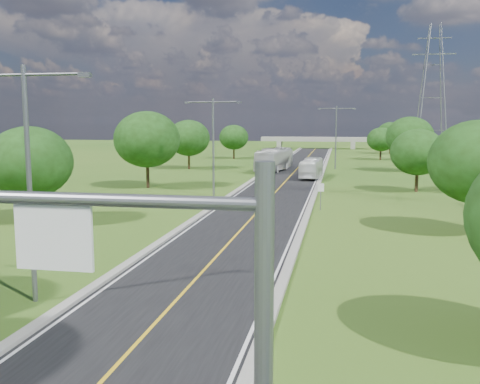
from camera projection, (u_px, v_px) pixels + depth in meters
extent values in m
plane|color=#2A5618|center=(286.00, 181.00, 68.72)|extent=(260.00, 260.00, 0.00)
cube|color=black|center=(291.00, 176.00, 74.56)|extent=(8.00, 150.00, 0.06)
cube|color=gray|center=(260.00, 175.00, 75.33)|extent=(0.50, 150.00, 0.22)
cube|color=gray|center=(321.00, 176.00, 73.77)|extent=(0.50, 150.00, 0.22)
cube|color=white|center=(54.00, 238.00, 8.03)|extent=(1.25, 0.06, 1.00)
cylinder|color=slate|center=(321.00, 197.00, 46.18)|extent=(0.08, 0.08, 2.40)
cube|color=white|center=(321.00, 188.00, 46.04)|extent=(0.55, 0.04, 0.70)
cube|color=gray|center=(279.00, 145.00, 148.33)|extent=(1.20, 3.00, 2.00)
cube|color=gray|center=(353.00, 145.00, 144.66)|extent=(1.20, 3.00, 2.00)
cube|color=gray|center=(316.00, 139.00, 146.28)|extent=(30.00, 3.00, 1.20)
cylinder|color=slate|center=(29.00, 186.00, 22.41)|extent=(0.22, 0.22, 10.00)
cylinder|color=slate|center=(55.00, 74.00, 21.54)|extent=(2.80, 0.12, 0.12)
cube|color=slate|center=(85.00, 75.00, 21.31)|extent=(0.50, 0.25, 0.18)
cylinder|color=slate|center=(213.00, 147.00, 54.55)|extent=(0.22, 0.22, 10.00)
cylinder|color=slate|center=(200.00, 102.00, 54.19)|extent=(2.80, 0.12, 0.12)
cylinder|color=slate|center=(227.00, 102.00, 53.68)|extent=(2.80, 0.12, 0.12)
cube|color=slate|center=(187.00, 102.00, 54.44)|extent=(0.50, 0.25, 0.18)
cube|color=slate|center=(239.00, 102.00, 53.44)|extent=(0.50, 0.25, 0.18)
cylinder|color=slate|center=(336.00, 138.00, 84.48)|extent=(0.22, 0.22, 10.00)
cylinder|color=slate|center=(328.00, 108.00, 84.12)|extent=(2.80, 0.12, 0.12)
cylinder|color=slate|center=(346.00, 108.00, 83.61)|extent=(2.80, 0.12, 0.12)
cube|color=slate|center=(319.00, 109.00, 84.37)|extent=(0.50, 0.25, 0.18)
cube|color=slate|center=(354.00, 109.00, 83.38)|extent=(0.50, 0.25, 0.18)
cube|color=slate|center=(434.00, 54.00, 114.59)|extent=(9.00, 0.25, 0.25)
cube|color=slate|center=(435.00, 38.00, 114.14)|extent=(7.00, 0.25, 0.25)
cylinder|color=black|center=(32.00, 206.00, 40.31)|extent=(0.36, 0.36, 2.70)
ellipsoid|color=#19370F|center=(30.00, 162.00, 39.87)|extent=(6.30, 6.30, 5.36)
cylinder|color=black|center=(148.00, 174.00, 61.52)|extent=(0.36, 0.36, 3.24)
ellipsoid|color=#19370F|center=(147.00, 139.00, 60.99)|extent=(7.56, 7.56, 6.43)
cylinder|color=black|center=(189.00, 160.00, 85.29)|extent=(0.36, 0.36, 2.88)
ellipsoid|color=#19370F|center=(189.00, 138.00, 84.82)|extent=(6.72, 6.72, 5.71)
cylinder|color=black|center=(234.00, 153.00, 108.22)|extent=(0.36, 0.36, 2.52)
ellipsoid|color=#19370F|center=(234.00, 137.00, 107.81)|extent=(5.88, 5.88, 5.00)
cylinder|color=black|center=(476.00, 214.00, 36.37)|extent=(0.36, 0.36, 2.88)
ellipsoid|color=#19370F|center=(479.00, 162.00, 35.90)|extent=(6.72, 6.72, 5.71)
cylinder|color=black|center=(417.00, 181.00, 58.00)|extent=(0.36, 0.36, 2.52)
ellipsoid|color=#19370F|center=(418.00, 152.00, 57.59)|extent=(5.88, 5.88, 5.00)
cylinder|color=black|center=(409.00, 162.00, 80.97)|extent=(0.36, 0.36, 3.06)
ellipsoid|color=#19370F|center=(410.00, 137.00, 80.47)|extent=(7.14, 7.14, 6.07)
cylinder|color=black|center=(380.00, 154.00, 104.85)|extent=(0.36, 0.36, 2.34)
ellipsoid|color=#19370F|center=(381.00, 139.00, 104.47)|extent=(5.46, 5.46, 4.64)
cylinder|color=black|center=(390.00, 148.00, 123.66)|extent=(0.36, 0.36, 2.70)
ellipsoid|color=#19370F|center=(390.00, 134.00, 123.22)|extent=(6.30, 6.30, 5.36)
imported|color=white|center=(311.00, 168.00, 71.72)|extent=(2.74, 9.53, 2.62)
imported|color=silver|center=(274.00, 159.00, 82.05)|extent=(4.61, 12.64, 3.44)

